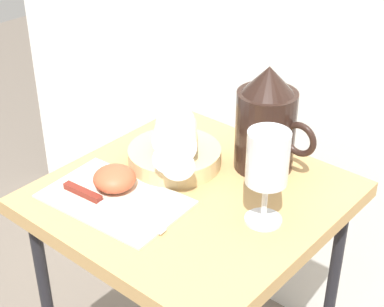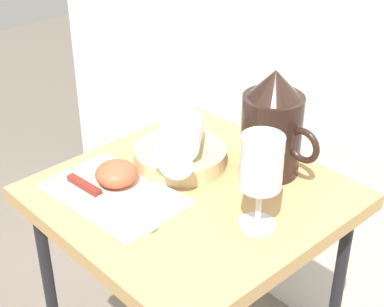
{
  "view_description": "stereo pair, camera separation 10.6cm",
  "coord_description": "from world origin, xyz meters",
  "px_view_note": "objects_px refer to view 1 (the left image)",
  "views": [
    {
      "loc": [
        0.59,
        -0.7,
        1.34
      ],
      "look_at": [
        0.0,
        0.0,
        0.8
      ],
      "focal_mm": 56.54,
      "sensor_mm": 36.0,
      "label": 1
    },
    {
      "loc": [
        0.67,
        -0.62,
        1.34
      ],
      "look_at": [
        0.0,
        0.0,
        0.8
      ],
      "focal_mm": 56.54,
      "sensor_mm": 36.0,
      "label": 2
    }
  ],
  "objects_px": {
    "table": "(192,225)",
    "basket_tray": "(175,157)",
    "knife": "(98,200)",
    "wine_glass_upright": "(267,163)",
    "wine_glass_tipped_far": "(177,137)",
    "pitcher": "(266,128)",
    "wine_glass_tipped_near": "(174,133)",
    "apple_half_left": "(114,178)"
  },
  "relations": [
    {
      "from": "table",
      "to": "apple_half_left",
      "type": "relative_size",
      "value": 9.15
    },
    {
      "from": "knife",
      "to": "wine_glass_tipped_near",
      "type": "bearing_deg",
      "value": 84.71
    },
    {
      "from": "pitcher",
      "to": "wine_glass_tipped_near",
      "type": "distance_m",
      "value": 0.17
    },
    {
      "from": "apple_half_left",
      "to": "basket_tray",
      "type": "bearing_deg",
      "value": 80.72
    },
    {
      "from": "table",
      "to": "apple_half_left",
      "type": "xyz_separation_m",
      "value": [
        -0.11,
        -0.09,
        0.1
      ]
    },
    {
      "from": "wine_glass_upright",
      "to": "knife",
      "type": "distance_m",
      "value": 0.31
    },
    {
      "from": "wine_glass_tipped_far",
      "to": "pitcher",
      "type": "bearing_deg",
      "value": 44.79
    },
    {
      "from": "basket_tray",
      "to": "wine_glass_upright",
      "type": "height_order",
      "value": "wine_glass_upright"
    },
    {
      "from": "pitcher",
      "to": "wine_glass_tipped_near",
      "type": "bearing_deg",
      "value": -140.26
    },
    {
      "from": "knife",
      "to": "wine_glass_upright",
      "type": "bearing_deg",
      "value": 30.62
    },
    {
      "from": "table",
      "to": "wine_glass_upright",
      "type": "xyz_separation_m",
      "value": [
        0.15,
        0.01,
        0.19
      ]
    },
    {
      "from": "wine_glass_upright",
      "to": "pitcher",
      "type": "bearing_deg",
      "value": 124.51
    },
    {
      "from": "wine_glass_tipped_near",
      "to": "knife",
      "type": "bearing_deg",
      "value": -95.29
    },
    {
      "from": "wine_glass_tipped_near",
      "to": "apple_half_left",
      "type": "bearing_deg",
      "value": -100.67
    },
    {
      "from": "wine_glass_upright",
      "to": "wine_glass_tipped_far",
      "type": "bearing_deg",
      "value": 172.61
    },
    {
      "from": "wine_glass_upright",
      "to": "table",
      "type": "bearing_deg",
      "value": -176.1
    },
    {
      "from": "basket_tray",
      "to": "wine_glass_tipped_near",
      "type": "xyz_separation_m",
      "value": [
        0.0,
        -0.0,
        0.06
      ]
    },
    {
      "from": "table",
      "to": "knife",
      "type": "distance_m",
      "value": 0.19
    },
    {
      "from": "knife",
      "to": "apple_half_left",
      "type": "bearing_deg",
      "value": 99.49
    },
    {
      "from": "wine_glass_tipped_near",
      "to": "wine_glass_tipped_far",
      "type": "relative_size",
      "value": 1.0
    },
    {
      "from": "table",
      "to": "pitcher",
      "type": "xyz_separation_m",
      "value": [
        0.05,
        0.16,
        0.16
      ]
    },
    {
      "from": "wine_glass_tipped_near",
      "to": "knife",
      "type": "height_order",
      "value": "wine_glass_tipped_near"
    },
    {
      "from": "basket_tray",
      "to": "wine_glass_upright",
      "type": "distance_m",
      "value": 0.26
    },
    {
      "from": "table",
      "to": "wine_glass_upright",
      "type": "distance_m",
      "value": 0.25
    },
    {
      "from": "wine_glass_tipped_near",
      "to": "wine_glass_upright",
      "type": "bearing_deg",
      "value": -8.6
    },
    {
      "from": "basket_tray",
      "to": "wine_glass_tipped_near",
      "type": "bearing_deg",
      "value": -54.73
    },
    {
      "from": "basket_tray",
      "to": "knife",
      "type": "xyz_separation_m",
      "value": [
        -0.01,
        -0.19,
        -0.01
      ]
    },
    {
      "from": "basket_tray",
      "to": "pitcher",
      "type": "relative_size",
      "value": 0.87
    },
    {
      "from": "basket_tray",
      "to": "wine_glass_upright",
      "type": "bearing_deg",
      "value": -9.41
    },
    {
      "from": "basket_tray",
      "to": "wine_glass_tipped_near",
      "type": "relative_size",
      "value": 1.15
    },
    {
      "from": "table",
      "to": "wine_glass_tipped_near",
      "type": "height_order",
      "value": "wine_glass_tipped_near"
    },
    {
      "from": "wine_glass_upright",
      "to": "knife",
      "type": "bearing_deg",
      "value": -149.38
    },
    {
      "from": "wine_glass_tipped_far",
      "to": "apple_half_left",
      "type": "relative_size",
      "value": 2.02
    },
    {
      "from": "wine_glass_tipped_near",
      "to": "wine_glass_tipped_far",
      "type": "distance_m",
      "value": 0.02
    },
    {
      "from": "basket_tray",
      "to": "pitcher",
      "type": "distance_m",
      "value": 0.19
    },
    {
      "from": "basket_tray",
      "to": "wine_glass_tipped_far",
      "type": "bearing_deg",
      "value": -31.73
    },
    {
      "from": "pitcher",
      "to": "table",
      "type": "bearing_deg",
      "value": -107.59
    },
    {
      "from": "basket_tray",
      "to": "knife",
      "type": "distance_m",
      "value": 0.19
    },
    {
      "from": "basket_tray",
      "to": "apple_half_left",
      "type": "bearing_deg",
      "value": -99.28
    },
    {
      "from": "table",
      "to": "basket_tray",
      "type": "xyz_separation_m",
      "value": [
        -0.09,
        0.05,
        0.1
      ]
    },
    {
      "from": "pitcher",
      "to": "apple_half_left",
      "type": "height_order",
      "value": "pitcher"
    },
    {
      "from": "pitcher",
      "to": "apple_half_left",
      "type": "xyz_separation_m",
      "value": [
        -0.16,
        -0.25,
        -0.06
      ]
    }
  ]
}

